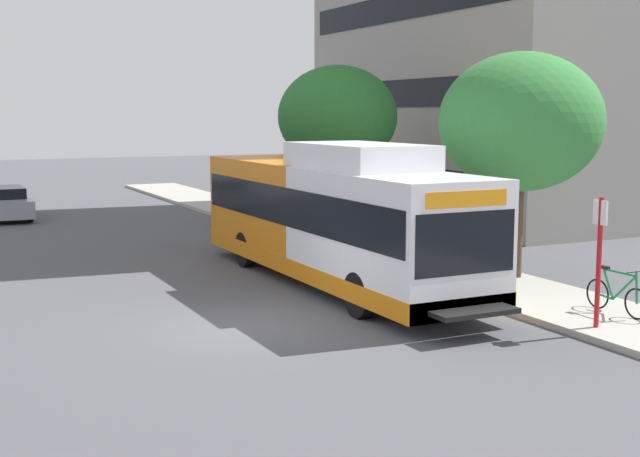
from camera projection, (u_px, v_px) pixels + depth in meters
name	position (u px, v px, depth m)	size (l,w,h in m)	color
ground_plane	(146.00, 265.00, 24.48)	(120.00, 120.00, 0.00)	#4C4C51
sidewalk_curb	(389.00, 255.00, 25.75)	(3.00, 56.00, 0.14)	#A8A399
transit_bus	(333.00, 218.00, 21.52)	(2.58, 12.25, 3.65)	white
bus_stop_sign_pole	(599.00, 252.00, 16.58)	(0.10, 0.36, 2.60)	red
bicycle_parked	(617.00, 294.00, 17.82)	(0.52, 1.76, 1.02)	black
street_tree_near_stop	(521.00, 122.00, 21.40)	(4.16, 4.16, 5.77)	#4C3823
street_tree_mid_block	(338.00, 117.00, 29.91)	(4.25, 4.25, 5.92)	#4C3823
parked_car_far_lane	(5.00, 203.00, 34.88)	(1.80, 4.50, 1.33)	#93999E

